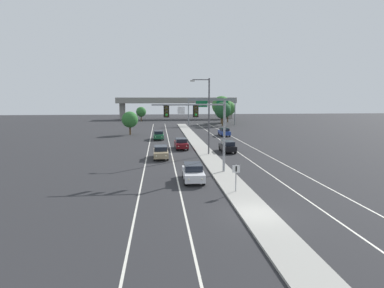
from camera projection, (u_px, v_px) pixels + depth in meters
The scene contains 22 objects.
ground_plane at pixel (257, 215), 21.28m from camera, with size 260.00×260.00×0.00m, color #28282B.
median_island at pixel (213, 161), 38.99m from camera, with size 2.40×110.00×0.15m, color #9E9B93.
lane_stripe_oncoming_center at pixel (171, 153), 45.43m from camera, with size 0.14×100.00×0.01m, color silver.
lane_stripe_receding_center at pixel (237, 151), 46.37m from camera, with size 0.14×100.00×0.01m, color silver.
edge_stripe_left at pixel (148, 153), 45.10m from camera, with size 0.14×100.00×0.01m, color silver.
edge_stripe_right at pixel (259, 151), 46.70m from camera, with size 0.14×100.00×0.01m, color silver.
overhead_signal_mast at pixel (201, 121), 32.33m from camera, with size 7.37×0.44×7.20m.
median_sign_post at pixel (236, 174), 25.98m from camera, with size 0.60×0.10×2.20m.
street_lamp_median at pixel (207, 112), 42.74m from camera, with size 2.58×0.28×10.00m.
car_oncoming_white at pixel (193, 172), 29.95m from camera, with size 1.88×4.49×1.58m.
car_oncoming_tan at pixel (161, 152), 41.05m from camera, with size 1.88×4.49×1.58m.
car_oncoming_darkred at pixel (181, 143), 48.64m from camera, with size 1.90×4.50×1.58m.
car_oncoming_green at pixel (159, 135), 59.73m from camera, with size 1.82×4.47×1.58m.
car_receding_black at pixel (228, 146), 45.91m from camera, with size 1.85×4.48×1.58m.
car_receding_blue at pixel (224, 132), 65.11m from camera, with size 1.83×4.48×1.58m.
highway_sign_gantry at pixel (212, 103), 89.23m from camera, with size 13.28×0.42×7.50m.
overpass_bridge at pixel (177, 103), 116.01m from camera, with size 42.40×6.40×7.65m.
tree_far_left_c at pixel (141, 112), 105.13m from camera, with size 3.22×3.22×4.67m.
tree_far_right_b at pixel (228, 108), 100.54m from camera, with size 4.60×4.60×6.66m.
tree_far_left_a at pixel (130, 120), 66.79m from camera, with size 3.34×3.34×4.83m.
tree_far_right_a at pixel (223, 110), 87.30m from camera, with size 4.49×4.49×6.50m.
tree_far_right_c at pixel (222, 106), 94.65m from camera, with size 5.59×5.59×8.09m.
Camera 1 is at (-6.33, -19.86, 7.65)m, focal length 30.37 mm.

